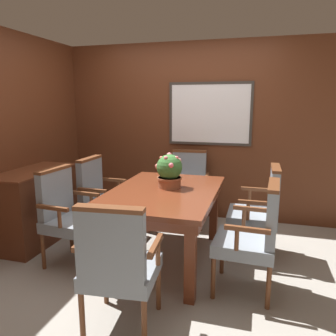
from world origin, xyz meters
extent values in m
plane|color=#A39E93|center=(0.00, 0.00, 0.00)|extent=(14.00, 14.00, 0.00)
cube|color=#5B2D19|center=(0.00, 1.58, 1.23)|extent=(7.20, 0.06, 2.45)
cube|color=white|center=(0.35, 1.54, 1.48)|extent=(1.07, 0.01, 0.79)
cube|color=#38332D|center=(0.35, 1.53, 1.89)|extent=(1.14, 0.02, 0.04)
cube|color=#38332D|center=(0.35, 1.53, 1.07)|extent=(1.14, 0.02, 0.04)
cube|color=#38332D|center=(-0.21, 1.53, 1.48)|extent=(0.04, 0.02, 0.79)
cube|color=#38332D|center=(0.90, 1.53, 1.48)|extent=(0.03, 0.02, 0.79)
cube|color=#5B2D19|center=(-1.77, 0.00, 1.23)|extent=(0.06, 7.20, 2.45)
cube|color=maroon|center=(-0.31, -0.57, 0.36)|extent=(0.09, 0.09, 0.71)
cube|color=maroon|center=(0.54, -0.57, 0.36)|extent=(0.09, 0.09, 0.71)
cube|color=maroon|center=(-0.31, 0.77, 0.36)|extent=(0.09, 0.09, 0.71)
cube|color=maroon|center=(0.54, 0.77, 0.36)|extent=(0.09, 0.09, 0.71)
cube|color=maroon|center=(0.12, 0.10, 0.67)|extent=(1.00, 1.49, 0.09)
cube|color=maroon|center=(0.12, 0.10, 0.74)|extent=(1.06, 1.55, 0.04)
cylinder|color=brown|center=(-0.09, 0.94, 0.19)|extent=(0.04, 0.04, 0.38)
cylinder|color=brown|center=(0.35, 0.97, 0.19)|extent=(0.04, 0.04, 0.38)
cylinder|color=brown|center=(-0.12, 1.39, 0.19)|extent=(0.04, 0.04, 0.38)
cylinder|color=brown|center=(0.32, 1.42, 0.19)|extent=(0.04, 0.04, 0.38)
cube|color=gray|center=(0.12, 1.18, 0.43)|extent=(0.54, 0.54, 0.11)
cube|color=gray|center=(0.10, 1.39, 0.72)|extent=(0.47, 0.11, 0.47)
cube|color=brown|center=(0.10, 1.39, 0.97)|extent=(0.47, 0.12, 0.03)
cylinder|color=brown|center=(-0.14, 1.13, 0.58)|extent=(0.04, 0.04, 0.18)
cube|color=brown|center=(-0.15, 1.20, 0.67)|extent=(0.06, 0.36, 0.04)
cylinder|color=brown|center=(0.38, 1.16, 0.58)|extent=(0.04, 0.04, 0.18)
cube|color=brown|center=(0.37, 1.24, 0.67)|extent=(0.06, 0.36, 0.04)
cylinder|color=brown|center=(0.74, -0.02, 0.19)|extent=(0.04, 0.04, 0.38)
cylinder|color=brown|center=(0.72, -0.47, 0.19)|extent=(0.04, 0.04, 0.38)
cylinder|color=brown|center=(1.19, -0.05, 0.19)|extent=(0.04, 0.04, 0.38)
cylinder|color=brown|center=(1.16, -0.49, 0.19)|extent=(0.04, 0.04, 0.38)
cube|color=gray|center=(0.95, -0.26, 0.43)|extent=(0.53, 0.53, 0.11)
cube|color=gray|center=(1.16, -0.27, 0.72)|extent=(0.10, 0.47, 0.47)
cube|color=brown|center=(1.16, -0.27, 0.97)|extent=(0.11, 0.47, 0.03)
cylinder|color=brown|center=(0.93, 0.01, 0.58)|extent=(0.04, 0.04, 0.18)
cube|color=brown|center=(1.00, 0.00, 0.67)|extent=(0.36, 0.05, 0.04)
cylinder|color=brown|center=(0.90, -0.51, 0.58)|extent=(0.04, 0.04, 0.18)
cube|color=brown|center=(0.98, -0.52, 0.67)|extent=(0.36, 0.05, 0.04)
cylinder|color=brown|center=(-0.53, -0.46, 0.19)|extent=(0.04, 0.04, 0.38)
cylinder|color=brown|center=(-0.50, -0.02, 0.19)|extent=(0.04, 0.04, 0.38)
cylinder|color=brown|center=(-0.98, -0.43, 0.19)|extent=(0.04, 0.04, 0.38)
cylinder|color=brown|center=(-0.94, 0.02, 0.19)|extent=(0.04, 0.04, 0.38)
cube|color=gray|center=(-0.74, -0.22, 0.43)|extent=(0.55, 0.54, 0.11)
cube|color=gray|center=(-0.95, -0.21, 0.72)|extent=(0.12, 0.47, 0.47)
cube|color=brown|center=(-0.95, -0.21, 0.97)|extent=(0.13, 0.47, 0.03)
cylinder|color=brown|center=(-0.72, -0.49, 0.58)|extent=(0.04, 0.04, 0.18)
cube|color=brown|center=(-0.80, -0.48, 0.67)|extent=(0.36, 0.07, 0.04)
cylinder|color=brown|center=(-0.68, 0.03, 0.58)|extent=(0.04, 0.04, 0.18)
cube|color=brown|center=(-0.75, 0.04, 0.67)|extent=(0.36, 0.07, 0.04)
cylinder|color=brown|center=(0.32, -0.73, 0.19)|extent=(0.04, 0.04, 0.38)
cylinder|color=brown|center=(-0.12, -0.77, 0.19)|extent=(0.04, 0.04, 0.38)
cylinder|color=brown|center=(0.36, -1.18, 0.19)|extent=(0.04, 0.04, 0.38)
cylinder|color=brown|center=(-0.08, -1.22, 0.19)|extent=(0.04, 0.04, 0.38)
cube|color=gray|center=(0.12, -0.98, 0.43)|extent=(0.55, 0.55, 0.11)
cube|color=gray|center=(0.14, -1.19, 0.72)|extent=(0.47, 0.12, 0.47)
cube|color=brown|center=(0.14, -1.19, 0.97)|extent=(0.47, 0.13, 0.03)
cylinder|color=brown|center=(0.38, -0.91, 0.58)|extent=(0.04, 0.04, 0.18)
cube|color=brown|center=(0.38, -0.99, 0.67)|extent=(0.07, 0.36, 0.04)
cylinder|color=brown|center=(-0.14, -0.96, 0.58)|extent=(0.04, 0.04, 0.18)
cube|color=brown|center=(-0.14, -1.04, 0.67)|extent=(0.07, 0.36, 0.04)
cylinder|color=brown|center=(0.77, 0.69, 0.19)|extent=(0.04, 0.04, 0.38)
cylinder|color=brown|center=(0.77, 0.25, 0.19)|extent=(0.04, 0.04, 0.38)
cylinder|color=brown|center=(1.21, 0.70, 0.19)|extent=(0.04, 0.04, 0.38)
cylinder|color=brown|center=(1.22, 0.25, 0.19)|extent=(0.04, 0.04, 0.38)
cube|color=gray|center=(0.99, 0.47, 0.43)|extent=(0.51, 0.51, 0.11)
cube|color=gray|center=(1.21, 0.47, 0.72)|extent=(0.08, 0.46, 0.47)
cube|color=brown|center=(1.21, 0.47, 0.97)|extent=(0.09, 0.46, 0.03)
cylinder|color=brown|center=(0.95, 0.73, 0.58)|extent=(0.04, 0.04, 0.18)
cube|color=brown|center=(1.03, 0.73, 0.67)|extent=(0.35, 0.04, 0.04)
cylinder|color=brown|center=(0.96, 0.21, 0.58)|extent=(0.04, 0.04, 0.18)
cube|color=brown|center=(1.03, 0.21, 0.67)|extent=(0.35, 0.04, 0.04)
cylinder|color=brown|center=(-0.49, 0.22, 0.19)|extent=(0.04, 0.04, 0.38)
cylinder|color=brown|center=(-0.48, 0.66, 0.19)|extent=(0.04, 0.04, 0.38)
cylinder|color=brown|center=(-0.94, 0.23, 0.19)|extent=(0.04, 0.04, 0.38)
cylinder|color=brown|center=(-0.92, 0.67, 0.19)|extent=(0.04, 0.04, 0.38)
cube|color=gray|center=(-0.71, 0.45, 0.43)|extent=(0.52, 0.52, 0.11)
cube|color=gray|center=(-0.92, 0.45, 0.72)|extent=(0.09, 0.46, 0.47)
cube|color=brown|center=(-0.92, 0.45, 0.97)|extent=(0.10, 0.47, 0.03)
cylinder|color=brown|center=(-0.68, 0.18, 0.58)|extent=(0.04, 0.04, 0.18)
cube|color=brown|center=(-0.75, 0.19, 0.67)|extent=(0.36, 0.05, 0.04)
cylinder|color=brown|center=(-0.66, 0.70, 0.58)|extent=(0.04, 0.04, 0.18)
cube|color=brown|center=(-0.74, 0.71, 0.67)|extent=(0.36, 0.05, 0.04)
cylinder|color=#9E5638|center=(0.14, 0.22, 0.81)|extent=(0.24, 0.24, 0.11)
cylinder|color=#9E5638|center=(0.14, 0.22, 0.86)|extent=(0.26, 0.26, 0.02)
sphere|color=#387033|center=(0.14, 0.22, 0.98)|extent=(0.27, 0.27, 0.27)
sphere|color=#F36777|center=(0.19, 0.11, 1.02)|extent=(0.05, 0.05, 0.05)
sphere|color=#E27770|center=(0.02, 0.22, 0.98)|extent=(0.06, 0.06, 0.06)
sphere|color=#F16966|center=(0.22, 0.21, 1.08)|extent=(0.04, 0.04, 0.04)
sphere|color=#DF797F|center=(0.13, 0.26, 1.09)|extent=(0.06, 0.06, 0.06)
sphere|color=#EF7374|center=(0.14, 0.32, 1.04)|extent=(0.05, 0.05, 0.05)
sphere|color=#E67E62|center=(0.06, 0.19, 1.07)|extent=(0.04, 0.04, 0.04)
sphere|color=#DC7D78|center=(0.22, 0.30, 1.04)|extent=(0.06, 0.06, 0.06)
sphere|color=#DE7074|center=(0.13, 0.15, 1.08)|extent=(0.05, 0.05, 0.05)
cube|color=brown|center=(-1.48, 0.14, 0.42)|extent=(0.49, 1.06, 0.84)
cube|color=brown|center=(-1.48, 0.14, 0.85)|extent=(0.51, 1.08, 0.02)
sphere|color=#4C422D|center=(-1.23, 0.14, 0.66)|extent=(0.03, 0.03, 0.03)
sphere|color=#4C422D|center=(-1.23, -0.09, 0.34)|extent=(0.03, 0.03, 0.03)
sphere|color=#4C422D|center=(-1.23, 0.38, 0.34)|extent=(0.03, 0.03, 0.03)
camera|label=1|loc=(1.04, -2.99, 1.64)|focal=35.00mm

